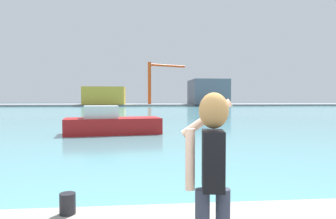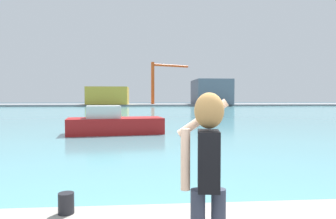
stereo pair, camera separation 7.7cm
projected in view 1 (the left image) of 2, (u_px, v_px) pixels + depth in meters
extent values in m
plane|color=#334751|center=(144.00, 112.00, 52.66)|extent=(220.00, 220.00, 0.00)
cube|color=#599EA8|center=(144.00, 111.00, 54.65)|extent=(140.00, 100.00, 0.02)
cube|color=gray|center=(142.00, 105.00, 94.43)|extent=(140.00, 20.00, 0.52)
cube|color=black|center=(213.00, 160.00, 2.89)|extent=(0.25, 0.37, 0.56)
sphere|color=#E0B293|center=(213.00, 112.00, 2.87)|extent=(0.22, 0.22, 0.22)
ellipsoid|color=olive|center=(214.00, 111.00, 2.85)|extent=(0.28, 0.26, 0.34)
cylinder|color=#E0B293|center=(190.00, 159.00, 2.87)|extent=(0.09, 0.09, 0.58)
cylinder|color=#E0B293|center=(207.00, 118.00, 3.10)|extent=(0.53, 0.17, 0.40)
cube|color=black|center=(206.00, 102.00, 3.21)|extent=(0.02, 0.07, 0.14)
cylinder|color=black|center=(68.00, 204.00, 4.42)|extent=(0.23, 0.23, 0.30)
cube|color=#B21919|center=(113.00, 126.00, 20.10)|extent=(6.45, 3.28, 1.05)
cube|color=silver|center=(101.00, 112.00, 19.87)|extent=(2.40, 2.10, 0.80)
cube|color=gold|center=(105.00, 96.00, 88.24)|extent=(11.54, 10.24, 5.01)
cube|color=slate|center=(208.00, 92.00, 92.14)|extent=(10.26, 13.92, 7.28)
cylinder|color=#D84C19|center=(149.00, 83.00, 92.15)|extent=(1.00, 1.00, 12.70)
cylinder|color=#D84C19|center=(167.00, 66.00, 94.89)|extent=(11.66, 5.49, 0.70)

